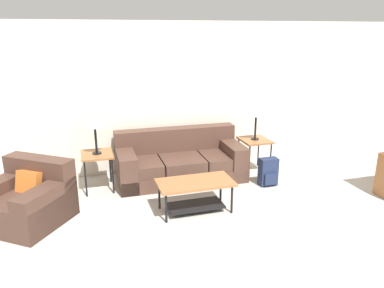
% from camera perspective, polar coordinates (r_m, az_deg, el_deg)
% --- Properties ---
extents(wall_back, '(8.97, 0.06, 2.60)m').
position_cam_1_polar(wall_back, '(6.74, -0.55, 7.21)').
color(wall_back, silver).
rests_on(wall_back, ground_plane).
extents(couch, '(2.13, 0.99, 0.82)m').
position_cam_1_polar(couch, '(6.37, -1.85, -2.76)').
color(couch, '#4C3328').
rests_on(couch, ground_plane).
extents(armchair, '(1.36, 1.35, 0.80)m').
position_cam_1_polar(armchair, '(5.44, -23.90, -7.95)').
color(armchair, '#4C3328').
rests_on(armchair, ground_plane).
extents(coffee_table, '(1.05, 0.54, 0.45)m').
position_cam_1_polar(coffee_table, '(5.23, 0.48, -6.90)').
color(coffee_table, '#935B33').
rests_on(coffee_table, ground_plane).
extents(side_table_left, '(0.49, 0.55, 0.60)m').
position_cam_1_polar(side_table_left, '(6.04, -14.25, -1.99)').
color(side_table_left, '#935B33').
rests_on(side_table_left, ground_plane).
extents(side_table_right, '(0.49, 0.55, 0.60)m').
position_cam_1_polar(side_table_right, '(6.71, 9.53, 0.19)').
color(side_table_right, '#935B33').
rests_on(side_table_right, ground_plane).
extents(table_lamp_left, '(0.31, 0.31, 0.65)m').
position_cam_1_polar(table_lamp_left, '(5.88, -14.66, 3.45)').
color(table_lamp_left, black).
rests_on(table_lamp_left, side_table_left).
extents(table_lamp_right, '(0.31, 0.31, 0.65)m').
position_cam_1_polar(table_lamp_right, '(6.56, 9.78, 5.12)').
color(table_lamp_right, black).
rests_on(table_lamp_right, side_table_right).
extents(backpack, '(0.29, 0.24, 0.46)m').
position_cam_1_polar(backpack, '(6.24, 11.55, -4.24)').
color(backpack, '#1E2847').
rests_on(backpack, ground_plane).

